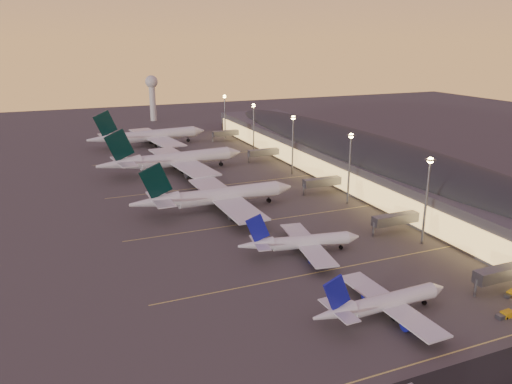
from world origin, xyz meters
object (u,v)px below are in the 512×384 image
object	(u,v)px
airliner_narrow_north	(300,242)
airliner_wide_mid	(173,160)
airliner_wide_far	(149,136)
radar_tower	(152,90)
airliner_wide_near	(216,196)
airliner_narrow_south	(383,303)
baggage_tug_a	(506,315)
baggage_tug_b	(511,294)

from	to	relation	value
airliner_narrow_north	airliner_wide_mid	distance (m)	101.92
airliner_wide_far	radar_tower	bearing A→B (deg)	68.95
airliner_wide_near	radar_tower	distance (m)	209.79
airliner_narrow_north	airliner_wide_far	bearing A→B (deg)	102.55
airliner_narrow_north	airliner_narrow_south	bearing A→B (deg)	-79.55
airliner_narrow_south	airliner_narrow_north	xyz separation A→B (m)	(-0.97, 36.33, 0.10)
airliner_narrow_south	baggage_tug_a	distance (m)	26.74
airliner_wide_far	baggage_tug_a	size ratio (longest dim) A/B	15.66
airliner_narrow_south	airliner_wide_mid	size ratio (longest dim) A/B	0.51
airliner_wide_mid	radar_tower	world-z (taller)	radar_tower
airliner_narrow_north	airliner_wide_far	size ratio (longest dim) A/B	0.52
airliner_wide_far	baggage_tug_a	bearing A→B (deg)	-88.49
airliner_wide_near	baggage_tug_a	xyz separation A→B (m)	(35.51, -91.33, -4.31)
baggage_tug_a	airliner_narrow_south	bearing A→B (deg)	153.66
airliner_wide_far	baggage_tug_b	xyz separation A→B (m)	(44.50, -203.09, -5.07)
airliner_wide_near	baggage_tug_b	xyz separation A→B (m)	(44.29, -84.90, -4.39)
airliner_narrow_north	baggage_tug_b	world-z (taller)	airliner_narrow_north
airliner_wide_near	radar_tower	bearing A→B (deg)	83.23
baggage_tug_b	radar_tower	bearing A→B (deg)	78.83
airliner_wide_near	airliner_wide_mid	world-z (taller)	airliner_wide_mid
airliner_wide_far	airliner_narrow_north	bearing A→B (deg)	-94.52
airliner_narrow_north	baggage_tug_b	xyz separation A→B (m)	(34.17, -40.49, -2.77)
airliner_narrow_south	airliner_wide_near	world-z (taller)	airliner_wide_near
airliner_narrow_north	baggage_tug_b	distance (m)	53.05
airliner_wide_far	airliner_narrow_south	bearing A→B (deg)	-94.91
airliner_narrow_north	radar_tower	xyz separation A→B (m)	(10.25, 252.52, 18.61)
airliner_narrow_south	baggage_tug_a	bearing A→B (deg)	-25.24
airliner_wide_near	airliner_wide_far	distance (m)	118.20
airliner_wide_mid	baggage_tug_b	xyz separation A→B (m)	(45.52, -141.75, -5.06)
baggage_tug_a	baggage_tug_b	xyz separation A→B (m)	(8.78, 6.43, -0.08)
radar_tower	airliner_narrow_north	bearing A→B (deg)	-92.32
airliner_narrow_south	baggage_tug_a	world-z (taller)	airliner_narrow_south
airliner_narrow_south	airliner_wide_mid	world-z (taller)	airliner_wide_mid
airliner_narrow_north	radar_tower	size ratio (longest dim) A/B	1.09
radar_tower	baggage_tug_a	world-z (taller)	radar_tower
airliner_narrow_north	airliner_wide_near	world-z (taller)	airliner_wide_near
baggage_tug_b	airliner_narrow_south	bearing A→B (deg)	157.01
airliner_wide_far	baggage_tug_a	distance (m)	212.60
airliner_wide_far	baggage_tug_b	bearing A→B (deg)	-85.80
airliner_wide_far	radar_tower	world-z (taller)	radar_tower
airliner_wide_far	baggage_tug_a	world-z (taller)	airliner_wide_far
airliner_narrow_south	radar_tower	bearing A→B (deg)	86.37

